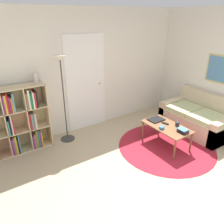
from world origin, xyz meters
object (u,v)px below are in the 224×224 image
at_px(floor_lamp, 62,76).
at_px(coffee_table, 167,128).
at_px(laptop, 156,119).
at_px(couch, 198,118).
at_px(bookshelf, 14,121).
at_px(bowl, 162,128).
at_px(cup, 177,124).
at_px(vase_on_shelf, 36,78).

height_order(floor_lamp, coffee_table, floor_lamp).
bearing_deg(coffee_table, laptop, 88.10).
bearing_deg(couch, floor_lamp, 155.25).
distance_m(bookshelf, couch, 3.90).
xyz_separation_m(couch, bowl, (-1.28, -0.10, 0.18)).
bearing_deg(bowl, laptop, 62.21).
bearing_deg(cup, vase_on_shelf, 144.87).
xyz_separation_m(floor_lamp, cup, (1.74, -1.42, -0.89)).
bearing_deg(floor_lamp, vase_on_shelf, 164.84).
height_order(coffee_table, vase_on_shelf, vase_on_shelf).
distance_m(bookshelf, cup, 3.11).
xyz_separation_m(floor_lamp, bowl, (1.40, -1.33, -0.91)).
distance_m(couch, cup, 0.98).
xyz_separation_m(bookshelf, cup, (2.70, -1.54, -0.16)).
xyz_separation_m(coffee_table, vase_on_shelf, (-2.02, 1.43, 0.99)).
bearing_deg(bowl, cup, -14.01).
bearing_deg(couch, vase_on_shelf, 156.55).
relative_size(couch, bowl, 14.95).
bearing_deg(laptop, bookshelf, 156.31).
bearing_deg(floor_lamp, cup, -39.18).
bearing_deg(cup, couch, 10.88).
xyz_separation_m(couch, cup, (-0.94, -0.18, 0.20)).
bearing_deg(couch, bowl, -175.67).
height_order(floor_lamp, vase_on_shelf, floor_lamp).
height_order(bowl, vase_on_shelf, vase_on_shelf).
bearing_deg(bookshelf, laptop, -23.69).
bearing_deg(cup, laptop, 110.41).
bearing_deg(coffee_table, vase_on_shelf, 144.74).
height_order(laptop, cup, cup).
bearing_deg(laptop, coffee_table, -91.90).
xyz_separation_m(bowl, vase_on_shelf, (-1.85, 1.45, 0.92)).
height_order(couch, laptop, couch).
distance_m(couch, bowl, 1.30).
height_order(laptop, vase_on_shelf, vase_on_shelf).
height_order(bookshelf, cup, bookshelf).
bearing_deg(coffee_table, couch, 3.58).
xyz_separation_m(cup, vase_on_shelf, (-2.19, 1.54, 0.91)).
height_order(couch, cup, couch).
bearing_deg(laptop, bowl, -117.79).
distance_m(bookshelf, vase_on_shelf, 0.91).
bearing_deg(cup, floor_lamp, 140.82).
distance_m(bookshelf, coffee_table, 2.91).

